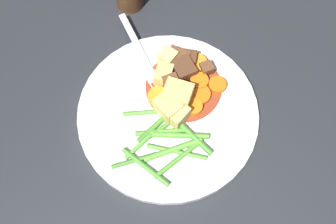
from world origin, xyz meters
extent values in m
plane|color=#26282D|center=(0.00, 0.00, 0.00)|extent=(3.00, 3.00, 0.00)
cylinder|color=white|center=(0.00, 0.00, 0.01)|extent=(0.26, 0.26, 0.01)
cylinder|color=#93381E|center=(0.05, 0.01, 0.01)|extent=(0.11, 0.11, 0.00)
cylinder|color=orange|center=(0.01, 0.02, 0.02)|extent=(0.04, 0.04, 0.01)
cylinder|color=orange|center=(0.05, -0.02, 0.02)|extent=(0.03, 0.03, 0.01)
cylinder|color=orange|center=(0.03, -0.03, 0.02)|extent=(0.03, 0.03, 0.01)
cylinder|color=orange|center=(0.08, -0.03, 0.02)|extent=(0.03, 0.03, 0.01)
cylinder|color=orange|center=(0.06, -0.01, 0.02)|extent=(0.04, 0.04, 0.01)
cylinder|color=orange|center=(0.09, 0.01, 0.02)|extent=(0.04, 0.04, 0.01)
cube|color=#DBBC6B|center=(0.02, 0.00, 0.03)|extent=(0.04, 0.05, 0.04)
cube|color=#DBBC6B|center=(0.04, 0.04, 0.03)|extent=(0.04, 0.03, 0.02)
cube|color=#DBBC6B|center=(0.00, -0.02, 0.03)|extent=(0.03, 0.03, 0.03)
cube|color=#DBBC6B|center=(0.00, 0.00, 0.03)|extent=(0.03, 0.04, 0.03)
cube|color=#E5CC7A|center=(0.06, 0.05, 0.03)|extent=(0.02, 0.02, 0.03)
cube|color=brown|center=(0.03, 0.02, 0.03)|extent=(0.03, 0.03, 0.03)
cube|color=brown|center=(0.09, -0.01, 0.02)|extent=(0.02, 0.02, 0.02)
cube|color=#56331E|center=(0.08, 0.03, 0.02)|extent=(0.03, 0.03, 0.02)
cube|color=brown|center=(0.07, 0.04, 0.02)|extent=(0.03, 0.04, 0.02)
cube|color=#56331E|center=(0.06, 0.02, 0.03)|extent=(0.04, 0.04, 0.02)
cylinder|color=#4C8E33|center=(-0.01, -0.04, 0.02)|extent=(0.02, 0.08, 0.01)
cylinder|color=#4C8E33|center=(-0.02, -0.01, 0.02)|extent=(0.06, 0.02, 0.01)
cylinder|color=#66AD42|center=(-0.06, 0.00, 0.02)|extent=(0.06, 0.01, 0.01)
cylinder|color=#599E38|center=(-0.02, -0.04, 0.02)|extent=(0.05, 0.07, 0.01)
cylinder|color=#4C8E33|center=(-0.08, -0.03, 0.02)|extent=(0.01, 0.08, 0.01)
cylinder|color=#66AD42|center=(-0.04, -0.04, 0.02)|extent=(0.08, 0.05, 0.01)
cylinder|color=#599E38|center=(-0.05, -0.05, 0.02)|extent=(0.08, 0.03, 0.01)
cylinder|color=#599E38|center=(-0.03, -0.01, 0.02)|extent=(0.05, 0.06, 0.01)
cylinder|color=#599E38|center=(-0.02, 0.02, 0.02)|extent=(0.05, 0.06, 0.01)
cylinder|color=#4C8E33|center=(-0.09, -0.01, 0.02)|extent=(0.05, 0.04, 0.01)
cylinder|color=#4C8E33|center=(-0.03, 0.00, 0.02)|extent=(0.07, 0.02, 0.01)
cylinder|color=#599E38|center=(-0.04, -0.05, 0.02)|extent=(0.04, 0.08, 0.01)
cube|color=silver|center=(0.06, 0.11, 0.02)|extent=(0.06, 0.11, 0.00)
cube|color=silver|center=(0.03, 0.05, 0.02)|extent=(0.03, 0.03, 0.00)
cylinder|color=silver|center=(0.01, 0.03, 0.01)|extent=(0.02, 0.04, 0.00)
cylinder|color=silver|center=(0.02, 0.03, 0.01)|extent=(0.02, 0.04, 0.00)
cylinder|color=silver|center=(0.02, 0.02, 0.01)|extent=(0.02, 0.04, 0.00)
cylinder|color=silver|center=(0.03, 0.02, 0.01)|extent=(0.02, 0.04, 0.00)
camera|label=1|loc=(-0.18, -0.14, 0.55)|focal=43.47mm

